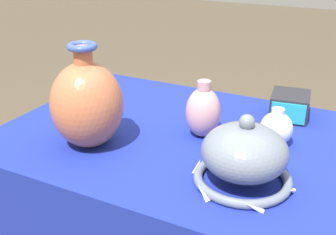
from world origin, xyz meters
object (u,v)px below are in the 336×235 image
(vase_dome_bell, at_px, (244,157))
(mosaic_tile_box, at_px, (290,105))
(vase_tall_bulbous, at_px, (87,104))
(jar_round_porcelain, at_px, (276,128))
(jar_round_rose, at_px, (203,112))

(vase_dome_bell, bearing_deg, mosaic_tile_box, 88.49)
(vase_tall_bulbous, bearing_deg, vase_dome_bell, 0.63)
(jar_round_porcelain, bearing_deg, vase_tall_bulbous, -152.70)
(vase_dome_bell, relative_size, jar_round_porcelain, 2.29)
(jar_round_rose, distance_m, jar_round_porcelain, 0.21)
(vase_tall_bulbous, distance_m, jar_round_rose, 0.33)
(jar_round_porcelain, bearing_deg, vase_dome_bell, -94.77)
(vase_tall_bulbous, height_order, jar_round_porcelain, vase_tall_bulbous)
(vase_dome_bell, relative_size, mosaic_tile_box, 1.59)
(vase_tall_bulbous, height_order, mosaic_tile_box, vase_tall_bulbous)
(mosaic_tile_box, relative_size, jar_round_porcelain, 1.44)
(mosaic_tile_box, distance_m, jar_round_rose, 0.32)
(vase_tall_bulbous, xyz_separation_m, mosaic_tile_box, (0.45, 0.45, -0.08))
(vase_tall_bulbous, bearing_deg, mosaic_tile_box, 44.84)
(jar_round_rose, bearing_deg, mosaic_tile_box, 52.68)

